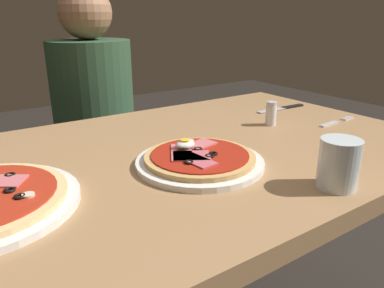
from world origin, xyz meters
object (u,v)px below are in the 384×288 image
(dining_table, at_px, (188,197))
(pizza_foreground, at_px, (199,159))
(knife, at_px, (284,108))
(salt_shaker, at_px, (271,114))
(diner_person, at_px, (97,143))
(water_glass_near, at_px, (338,167))
(fork, at_px, (335,122))

(dining_table, distance_m, pizza_foreground, 0.17)
(knife, height_order, salt_shaker, salt_shaker)
(knife, xyz_separation_m, diner_person, (-0.43, 0.62, -0.22))
(salt_shaker, bearing_deg, water_glass_near, -118.92)
(salt_shaker, height_order, diner_person, diner_person)
(knife, xyz_separation_m, salt_shaker, (-0.18, -0.11, 0.03))
(water_glass_near, height_order, fork, water_glass_near)
(fork, distance_m, knife, 0.20)
(pizza_foreground, distance_m, diner_person, 0.88)
(dining_table, height_order, knife, knife)
(water_glass_near, relative_size, salt_shaker, 1.37)
(fork, distance_m, diner_person, 0.95)
(dining_table, xyz_separation_m, pizza_foreground, (-0.03, -0.09, 0.14))
(water_glass_near, distance_m, fork, 0.45)
(salt_shaker, relative_size, diner_person, 0.06)
(dining_table, bearing_deg, knife, 16.24)
(pizza_foreground, bearing_deg, water_glass_near, -57.45)
(fork, bearing_deg, pizza_foreground, -176.22)
(pizza_foreground, height_order, water_glass_near, water_glass_near)
(diner_person, bearing_deg, water_glass_near, 93.33)
(knife, height_order, diner_person, diner_person)
(knife, bearing_deg, pizza_foreground, -155.50)
(dining_table, distance_m, diner_person, 0.76)
(dining_table, distance_m, knife, 0.52)
(water_glass_near, relative_size, knife, 0.47)
(salt_shaker, bearing_deg, fork, -28.93)
(fork, bearing_deg, knife, 87.47)
(water_glass_near, xyz_separation_m, salt_shaker, (0.19, 0.35, -0.01))
(dining_table, xyz_separation_m, knife, (0.48, 0.14, 0.13))
(dining_table, relative_size, knife, 6.29)
(dining_table, xyz_separation_m, fork, (0.47, -0.06, 0.13))
(dining_table, distance_m, salt_shaker, 0.35)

